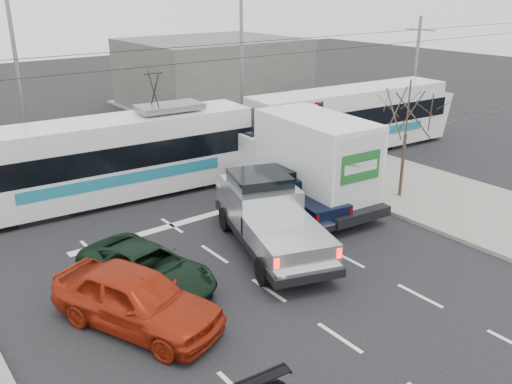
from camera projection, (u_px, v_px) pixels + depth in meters
ground at (310, 273)px, 17.46m from camera, size 120.00×120.00×0.00m
sidewalk_right at (469, 207)px, 22.54m from camera, size 6.00×60.00×0.15m
rails at (162, 188)px, 24.88m from camera, size 60.00×1.60×0.03m
building_right at (213, 73)px, 41.20m from camera, size 12.00×10.00×5.00m
bare_tree at (408, 113)px, 22.28m from camera, size 2.40×2.40×5.00m
traffic_signal at (319, 123)px, 24.98m from camera, size 0.44×0.44×3.60m
street_lamp_near at (239, 54)px, 30.18m from camera, size 2.38×0.25×9.00m
street_lamp_far at (13, 68)px, 25.14m from camera, size 2.38×0.25×9.00m
catenary at (156, 104)px, 23.50m from camera, size 60.00×0.20×7.00m
tram at (246, 136)px, 26.36m from camera, size 25.71×4.75×5.22m
silver_pickup at (268, 214)px, 18.97m from camera, size 4.26×7.04×2.42m
box_truck at (306, 160)px, 22.60m from camera, size 3.31×7.88×3.84m
navy_pickup at (300, 194)px, 21.52m from camera, size 2.39×4.75×1.91m
green_car at (147, 269)px, 16.42m from camera, size 3.23×5.10×1.31m
red_car at (136, 299)px, 14.49m from camera, size 3.77×5.33×1.69m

